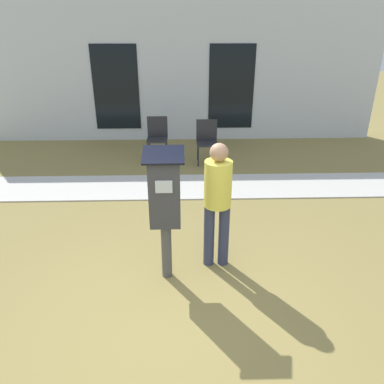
# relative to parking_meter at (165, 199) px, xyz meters

# --- Properties ---
(ground_plane) EXTENTS (40.00, 40.00, 0.00)m
(ground_plane) POSITION_rel_parking_meter_xyz_m (0.02, -0.77, -1.02)
(ground_plane) COLOR olive
(sidewalk) EXTENTS (12.00, 1.10, 0.02)m
(sidewalk) POSITION_rel_parking_meter_xyz_m (0.02, 2.61, -1.01)
(sidewalk) COLOR beige
(sidewalk) RESTS_ON ground
(building_facade) EXTENTS (10.00, 0.26, 3.20)m
(building_facade) POSITION_rel_parking_meter_xyz_m (0.02, 5.75, 0.58)
(building_facade) COLOR silver
(building_facade) RESTS_ON ground
(parking_meter) EXTENTS (0.44, 0.31, 1.59)m
(parking_meter) POSITION_rel_parking_meter_xyz_m (0.00, 0.00, 0.00)
(parking_meter) COLOR #4C4C4C
(parking_meter) RESTS_ON ground
(person_standing) EXTENTS (0.32, 0.32, 1.58)m
(person_standing) POSITION_rel_parking_meter_xyz_m (0.60, 0.23, -0.09)
(person_standing) COLOR #333851
(person_standing) RESTS_ON ground
(outdoor_chair_left) EXTENTS (0.44, 0.44, 0.90)m
(outdoor_chair_left) POSITION_rel_parking_meter_xyz_m (-0.33, 4.26, -0.49)
(outdoor_chair_left) COLOR #262628
(outdoor_chair_left) RESTS_ON ground
(outdoor_chair_middle) EXTENTS (0.44, 0.44, 0.90)m
(outdoor_chair_middle) POSITION_rel_parking_meter_xyz_m (0.73, 3.95, -0.49)
(outdoor_chair_middle) COLOR #262628
(outdoor_chair_middle) RESTS_ON ground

